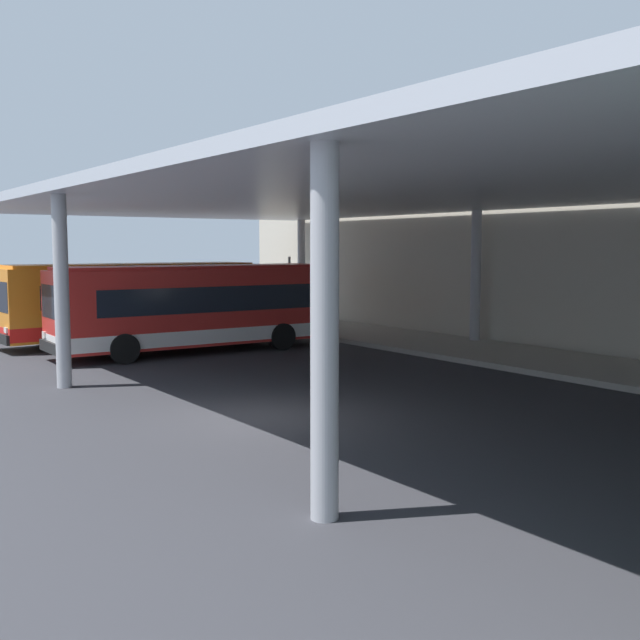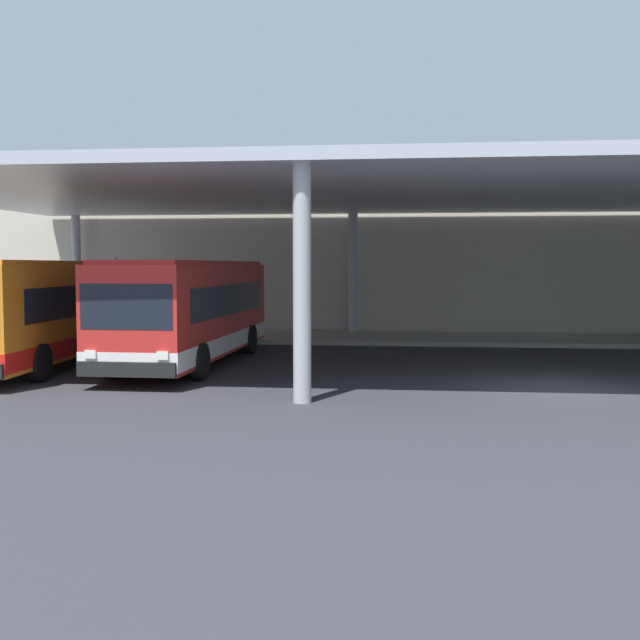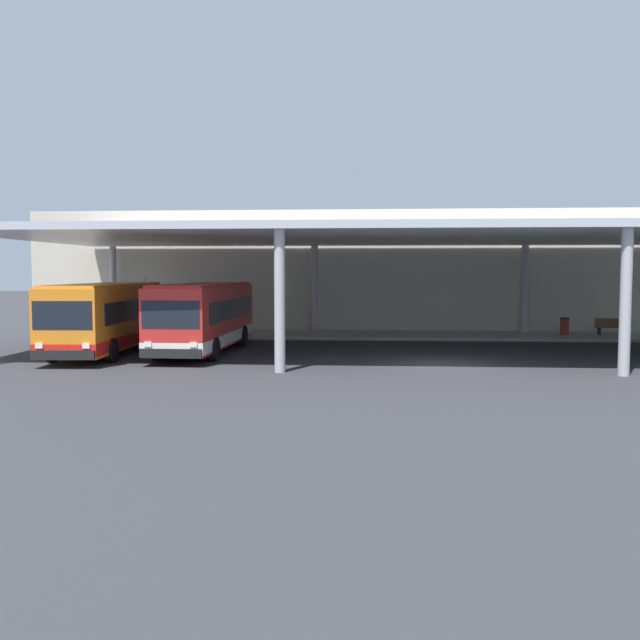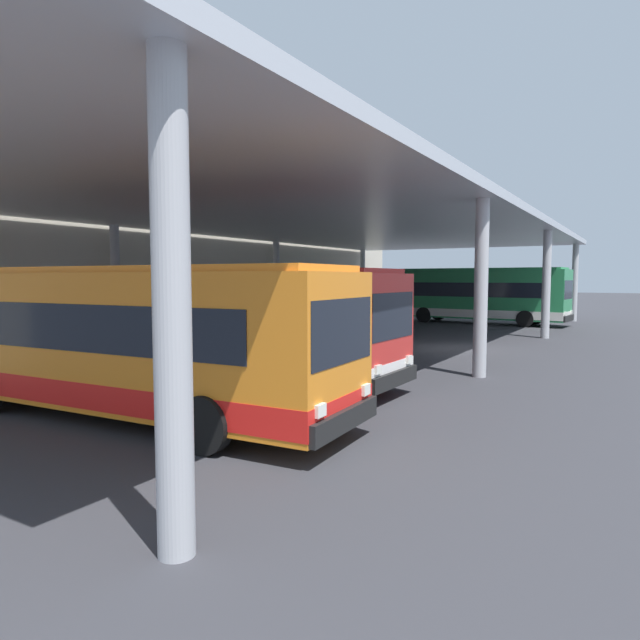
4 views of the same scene
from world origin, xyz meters
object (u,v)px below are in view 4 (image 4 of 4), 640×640
Objects in this scene: bus_middle_bay at (476,295)px; trash_bin at (318,313)px; bus_nearest_bay at (121,339)px; bus_second_bay at (225,323)px; bench_waiting at (334,311)px.

bus_middle_bay is 11.73× the size of trash_bin.
bus_second_bay is (4.29, 0.78, 0.00)m from bus_nearest_bay.
bus_nearest_bay is 0.93× the size of bus_middle_bay.
trash_bin is (18.41, 7.90, -0.98)m from bus_second_bay.
bus_middle_bay is at bearing -72.31° from bench_waiting.
bus_nearest_bay is 28.24m from bus_middle_bay.
bench_waiting is (25.37, 8.98, -0.99)m from bus_nearest_bay.
trash_bin is (-5.53, 8.67, -1.16)m from bus_middle_bay.
bench_waiting is 1.84× the size of trash_bin.
bus_second_bay is at bearing 178.15° from bus_middle_bay.
bus_nearest_bay reaches higher than bench_waiting.
bench_waiting is at bearing 6.37° from trash_bin.
trash_bin reaches higher than bench_waiting.
bus_middle_bay is 6.38× the size of bench_waiting.
bus_middle_bay is 9.49m from bench_waiting.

